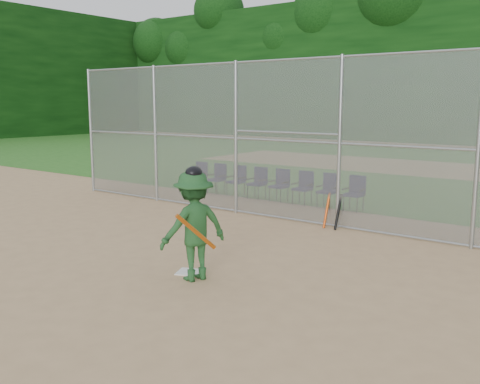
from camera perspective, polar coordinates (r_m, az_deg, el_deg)
The scene contains 16 objects.
ground at distance 9.48m, azimuth -9.17°, elevation -8.59°, with size 100.00×100.00×0.00m, color tan.
grass_strip at distance 25.27m, azimuth 21.53°, elevation 2.21°, with size 100.00×100.00×0.00m, color #2B6A1F.
dirt_patch_far at distance 25.27m, azimuth 21.53°, elevation 2.22°, with size 24.00×24.00×0.00m, color tan.
backstop_fence at distance 13.02m, azimuth 6.63°, elevation 5.67°, with size 16.09×0.09×4.00m.
treeline at distance 27.16m, azimuth 23.42°, elevation 14.19°, with size 81.00×60.00×11.00m.
home_plate at distance 9.46m, azimuth -5.47°, elevation -8.49°, with size 0.40×0.40×0.02m, color white.
batter_at_plate at distance 8.87m, azimuth -4.96°, elevation -3.54°, with size 1.11×1.38×1.92m.
spare_bats at distance 12.74m, azimuth 9.83°, elevation -2.02°, with size 0.36×0.35×0.83m.
chair_0 at distance 17.89m, azimuth -4.57°, elevation 1.62°, with size 0.54×0.52×0.96m, color #10123E, non-canonical shape.
chair_1 at distance 17.38m, azimuth -2.57°, elevation 1.41°, with size 0.54×0.52×0.96m, color #10123E, non-canonical shape.
chair_2 at distance 16.89m, azimuth -0.46°, elevation 1.18°, with size 0.54×0.52×0.96m, color #10123E, non-canonical shape.
chair_3 at distance 16.42m, azimuth 1.78°, elevation 0.94°, with size 0.54×0.52×0.96m, color #10123E, non-canonical shape.
chair_4 at distance 15.97m, azimuth 4.15°, elevation 0.68°, with size 0.54×0.52×0.96m, color #10123E, non-canonical shape.
chair_5 at distance 15.56m, azimuth 6.65°, elevation 0.40°, with size 0.54×0.52×0.96m, color #10123E, non-canonical shape.
chair_6 at distance 15.18m, azimuth 9.27°, elevation 0.11°, with size 0.54×0.52×0.96m, color #10123E, non-canonical shape.
chair_7 at distance 14.83m, azimuth 12.03°, elevation -0.19°, with size 0.54×0.52×0.96m, color #10123E, non-canonical shape.
Camera 1 is at (6.52, -6.24, 2.93)m, focal length 40.00 mm.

